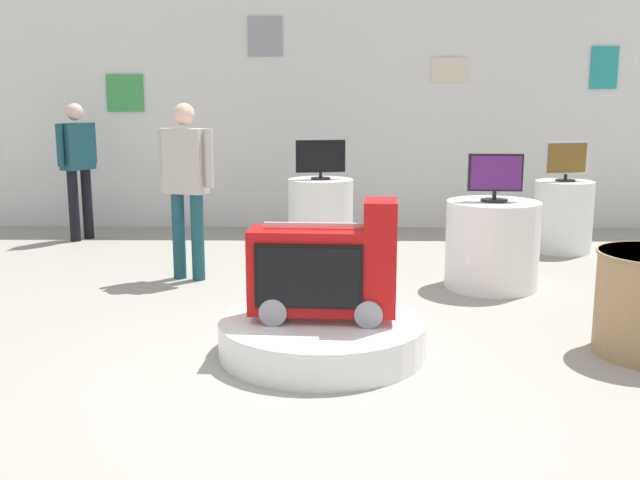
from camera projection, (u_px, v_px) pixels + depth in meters
ground_plane at (297, 373)px, 4.65m from camera, size 30.00×30.00×0.00m
back_wall_display at (315, 111)px, 9.52m from camera, size 11.81×0.13×3.03m
main_display_pedestal at (322, 336)px, 4.99m from camera, size 1.40×1.40×0.24m
novelty_firetruck_tv at (325, 271)px, 4.89m from camera, size 0.99×0.43×0.81m
display_pedestal_left_rear at (492, 245)px, 6.66m from camera, size 0.84×0.84×0.79m
tv_on_left_rear at (495, 177)px, 6.53m from camera, size 0.48×0.24×0.42m
display_pedestal_center_rear at (563, 216)px, 8.20m from camera, size 0.64×0.64×0.79m
tv_on_center_rear at (567, 160)px, 8.08m from camera, size 0.50×0.21×0.43m
display_pedestal_right_rear at (321, 214)px, 8.39m from camera, size 0.74×0.74×0.79m
tv_on_right_rear at (320, 158)px, 8.26m from camera, size 0.56×0.22×0.44m
shopper_browsing_near_truck at (186, 178)px, 6.84m from camera, size 0.54×0.31×1.65m
shopper_browsing_rear at (78, 161)px, 8.75m from camera, size 0.37×0.49×1.63m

